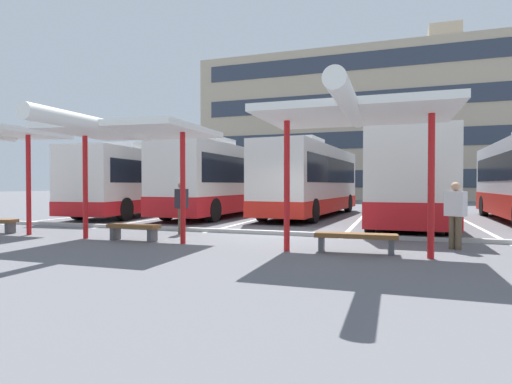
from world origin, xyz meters
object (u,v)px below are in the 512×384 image
object	(u,v)px
bench_1	(134,229)
waiting_passenger_0	(455,211)
coach_bus_0	(145,182)
coach_bus_3	(406,181)
coach_bus_2	(311,181)
waiting_shelter_2	(354,115)
bench_2	(356,238)
coach_bus_1	(224,181)
waiting_shelter_1	(125,132)
waiting_passenger_1	(182,204)

from	to	relation	value
bench_1	waiting_passenger_0	bearing A→B (deg)	8.04
coach_bus_0	coach_bus_3	world-z (taller)	coach_bus_3
coach_bus_2	waiting_shelter_2	xyz separation A→B (m)	(3.05, -10.95, 1.30)
coach_bus_0	coach_bus_3	distance (m)	12.88
coach_bus_0	bench_2	xyz separation A→B (m)	(11.59, -8.96, -1.33)
coach_bus_1	waiting_shelter_2	size ratio (longest dim) A/B	2.12
coach_bus_0	waiting_shelter_2	world-z (taller)	coach_bus_0
bench_2	waiting_shelter_1	bearing A→B (deg)	-178.08
coach_bus_1	waiting_passenger_0	size ratio (longest dim) A/B	6.35
bench_2	waiting_passenger_0	size ratio (longest dim) A/B	1.15
coach_bus_2	waiting_shelter_2	world-z (taller)	coach_bus_2
waiting_shelter_1	waiting_passenger_1	xyz separation A→B (m)	(0.48, 2.19, -2.02)
waiting_shelter_2	coach_bus_3	bearing A→B (deg)	81.76
coach_bus_2	waiting_shelter_1	bearing A→B (deg)	-105.58
coach_bus_2	waiting_shelter_2	distance (m)	11.44
coach_bus_0	coach_bus_2	bearing A→B (deg)	10.18
coach_bus_1	coach_bus_2	distance (m)	4.37
coach_bus_2	waiting_shelter_1	world-z (taller)	coach_bus_2
waiting_passenger_0	coach_bus_3	bearing A→B (deg)	97.73
coach_bus_0	coach_bus_3	xyz separation A→B (m)	(12.86, -0.65, 0.02)
coach_bus_0	waiting_passenger_1	size ratio (longest dim) A/B	6.67
waiting_shelter_1	bench_2	xyz separation A→B (m)	(6.04, 0.20, -2.63)
waiting_shelter_1	waiting_shelter_2	bearing A→B (deg)	-2.45
waiting_shelter_1	waiting_shelter_2	size ratio (longest dim) A/B	1.03
bench_2	waiting_passenger_0	distance (m)	2.64
waiting_passenger_0	waiting_passenger_1	size ratio (longest dim) A/B	0.99
waiting_passenger_0	waiting_shelter_2	bearing A→B (deg)	-141.49
coach_bus_2	coach_bus_3	distance (m)	4.84
coach_bus_0	waiting_passenger_0	world-z (taller)	coach_bus_0
coach_bus_3	waiting_passenger_1	size ratio (longest dim) A/B	6.98
bench_2	coach_bus_1	bearing A→B (deg)	127.74
coach_bus_1	waiting_shelter_1	bearing A→B (deg)	-82.54
bench_2	waiting_passenger_0	world-z (taller)	waiting_passenger_0
coach_bus_0	waiting_passenger_1	world-z (taller)	coach_bus_0
coach_bus_3	bench_2	size ratio (longest dim) A/B	6.17
coach_bus_1	waiting_shelter_2	world-z (taller)	coach_bus_1
coach_bus_0	coach_bus_2	world-z (taller)	coach_bus_2
waiting_shelter_2	waiting_passenger_0	bearing A→B (deg)	38.51
waiting_shelter_2	waiting_passenger_1	bearing A→B (deg)	156.21
waiting_passenger_1	waiting_shelter_1	bearing A→B (deg)	-102.39
coach_bus_2	bench_1	bearing A→B (deg)	-106.07
waiting_shelter_2	bench_2	world-z (taller)	waiting_shelter_2
coach_bus_2	waiting_passenger_0	bearing A→B (deg)	-60.13
waiting_shelter_2	coach_bus_2	bearing A→B (deg)	105.58
waiting_shelter_1	bench_2	size ratio (longest dim) A/B	2.69
coach_bus_0	bench_2	size ratio (longest dim) A/B	5.89
waiting_passenger_1	waiting_shelter_2	bearing A→B (deg)	-23.79
coach_bus_0	waiting_shelter_2	bearing A→B (deg)	-39.09
waiting_shelter_2	waiting_passenger_0	xyz separation A→B (m)	(2.22, 1.77, -2.12)
bench_1	coach_bus_3	bearing A→B (deg)	48.19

